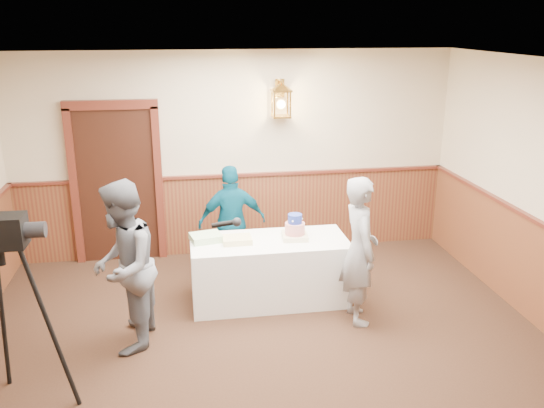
{
  "coord_description": "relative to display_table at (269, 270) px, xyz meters",
  "views": [
    {
      "loc": [
        -0.75,
        -4.19,
        3.16
      ],
      "look_at": [
        0.21,
        1.7,
        1.25
      ],
      "focal_mm": 38.0,
      "sensor_mm": 36.0,
      "label": 1
    }
  ],
  "objects": [
    {
      "name": "ground",
      "position": [
        -0.21,
        -1.9,
        -0.38
      ],
      "size": [
        7.0,
        7.0,
        0.0
      ],
      "primitive_type": "plane",
      "color": "#331D13",
      "rests_on": "ground"
    },
    {
      "name": "room_shell",
      "position": [
        -0.27,
        -1.45,
        1.15
      ],
      "size": [
        6.02,
        7.02,
        2.81
      ],
      "color": "beige",
      "rests_on": "ground"
    },
    {
      "name": "display_table",
      "position": [
        0.0,
        0.0,
        0.0
      ],
      "size": [
        1.8,
        0.8,
        0.75
      ],
      "primitive_type": "cube",
      "color": "white",
      "rests_on": "ground"
    },
    {
      "name": "tiered_cake",
      "position": [
        0.3,
        0.01,
        0.49
      ],
      "size": [
        0.31,
        0.31,
        0.3
      ],
      "rotation": [
        0.0,
        0.0,
        -0.08
      ],
      "color": "beige",
      "rests_on": "display_table"
    },
    {
      "name": "sheet_cake_yellow",
      "position": [
        -0.37,
        -0.01,
        0.41
      ],
      "size": [
        0.33,
        0.25,
        0.07
      ],
      "primitive_type": "cube",
      "rotation": [
        0.0,
        0.0,
        0.02
      ],
      "color": "#DAD582",
      "rests_on": "display_table"
    },
    {
      "name": "sheet_cake_green",
      "position": [
        -0.72,
        0.1,
        0.41
      ],
      "size": [
        0.39,
        0.34,
        0.08
      ],
      "primitive_type": "cube",
      "rotation": [
        0.0,
        0.0,
        0.2
      ],
      "color": "#93C78C",
      "rests_on": "display_table"
    },
    {
      "name": "interviewer",
      "position": [
        -1.56,
        -0.77,
        0.49
      ],
      "size": [
        1.51,
        0.92,
        1.73
      ],
      "rotation": [
        0.0,
        0.0,
        -1.7
      ],
      "color": "slate",
      "rests_on": "ground"
    },
    {
      "name": "baker",
      "position": [
        0.88,
        -0.62,
        0.44
      ],
      "size": [
        0.39,
        0.6,
        1.63
      ],
      "primitive_type": "imported",
      "rotation": [
        0.0,
        0.0,
        1.56
      ],
      "color": "gray",
      "rests_on": "ground"
    },
    {
      "name": "assistant_p",
      "position": [
        -0.36,
        0.75,
        0.36
      ],
      "size": [
        0.89,
        0.43,
        1.46
      ],
      "primitive_type": "imported",
      "rotation": [
        0.0,
        0.0,
        3.23
      ],
      "color": "#084861",
      "rests_on": "ground"
    },
    {
      "name": "tv_camera_rig",
      "position": [
        -2.38,
        -1.66,
        0.41
      ],
      "size": [
        0.68,
        0.64,
        1.74
      ],
      "rotation": [
        0.0,
        0.0,
        -0.02
      ],
      "color": "black",
      "rests_on": "ground"
    }
  ]
}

